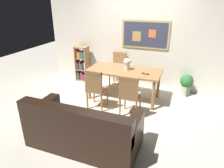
{
  "coord_description": "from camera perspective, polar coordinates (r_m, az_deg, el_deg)",
  "views": [
    {
      "loc": [
        1.27,
        -3.78,
        2.26
      ],
      "look_at": [
        -0.08,
        -0.25,
        0.65
      ],
      "focal_mm": 32.13,
      "sensor_mm": 36.0,
      "label": 1
    }
  ],
  "objects": [
    {
      "name": "flower_vase",
      "position": [
        4.66,
        4.33,
        5.92
      ],
      "size": [
        0.18,
        0.17,
        0.28
      ],
      "color": "beige",
      "rests_on": "dining_table"
    },
    {
      "name": "leather_couch",
      "position": [
        3.34,
        -8.39,
        -12.8
      ],
      "size": [
        1.8,
        0.84,
        0.84
      ],
      "color": "black",
      "rests_on": "ground_plane"
    },
    {
      "name": "tv_remote",
      "position": [
        4.48,
        9.5,
        2.94
      ],
      "size": [
        0.16,
        0.08,
        0.02
      ],
      "color": "black",
      "rests_on": "dining_table"
    },
    {
      "name": "dining_chair_near_left",
      "position": [
        4.29,
        -4.69,
        -0.67
      ],
      "size": [
        0.4,
        0.41,
        0.91
      ],
      "color": "#9E7042",
      "rests_on": "ground_plane"
    },
    {
      "name": "bookshelf",
      "position": [
        5.98,
        -8.35,
        5.45
      ],
      "size": [
        0.36,
        0.28,
        1.01
      ],
      "color": "#9E7042",
      "rests_on": "ground_plane"
    },
    {
      "name": "wall_back_with_painting",
      "position": [
        5.48,
        7.38,
        12.82
      ],
      "size": [
        5.2,
        0.14,
        2.6
      ],
      "color": "silver",
      "rests_on": "ground_plane"
    },
    {
      "name": "ground_plane",
      "position": [
        4.58,
        2.01,
        -6.51
      ],
      "size": [
        12.0,
        12.0,
        0.0
      ],
      "primitive_type": "plane",
      "color": "beige"
    },
    {
      "name": "dining_table",
      "position": [
        4.75,
        3.55,
        3.1
      ],
      "size": [
        1.7,
        0.86,
        0.73
      ],
      "color": "#9E7042",
      "rests_on": "ground_plane"
    },
    {
      "name": "potted_ivy",
      "position": [
        5.35,
        20.39,
        0.13
      ],
      "size": [
        0.32,
        0.32,
        0.57
      ],
      "color": "#B2ADA3",
      "rests_on": "ground_plane"
    },
    {
      "name": "dining_chair_far_left",
      "position": [
        5.58,
        1.85,
        5.06
      ],
      "size": [
        0.4,
        0.41,
        0.91
      ],
      "color": "#9E7042",
      "rests_on": "ground_plane"
    },
    {
      "name": "dining_chair_near_right",
      "position": [
        4.0,
        5.05,
        -2.55
      ],
      "size": [
        0.4,
        0.41,
        0.91
      ],
      "color": "#9E7042",
      "rests_on": "ground_plane"
    }
  ]
}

